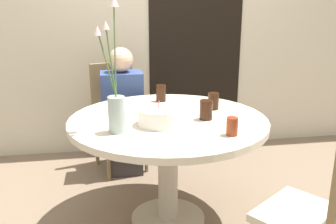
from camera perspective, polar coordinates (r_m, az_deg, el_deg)
The scene contains 14 objects.
ground_plane at distance 2.66m, azimuth -0.00°, elevation -16.16°, with size 16.00×16.00×0.00m, color #7A6651.
wall_back at distance 3.59m, azimuth -3.76°, elevation 14.41°, with size 8.00×0.05×2.60m.
doorway_panel at distance 3.67m, azimuth 4.23°, elevation 10.14°, with size 0.90×0.01×2.05m.
dining_table at distance 2.38m, azimuth -0.00°, elevation -3.98°, with size 1.24×1.24×0.73m.
chair_left_flank at distance 3.30m, azimuth -7.85°, elevation 0.37°, with size 0.50×0.50×0.92m.
chair_far_back at distance 1.91m, azimuth 22.62°, elevation -13.47°, with size 0.56×0.56×0.92m.
birthday_cake at distance 2.20m, azimuth -1.38°, elevation -0.70°, with size 0.25×0.25×0.15m.
flower_vase at distance 2.07m, azimuth -8.09°, elevation 2.20°, with size 0.15×0.15×0.73m.
side_plate at distance 2.31m, azimuth 10.60°, elevation -1.33°, with size 0.17×0.17×0.01m.
drink_glass_0 at distance 2.54m, azimuth 6.93°, elevation 1.67°, with size 0.07×0.07×0.11m.
drink_glass_1 at distance 2.31m, azimuth 5.82°, elevation 0.32°, with size 0.08×0.08×0.12m.
drink_glass_2 at distance 2.06m, azimuth 9.74°, elevation -2.18°, with size 0.06×0.06×0.10m.
drink_glass_3 at distance 2.72m, azimuth -1.07°, elevation 2.89°, with size 0.07×0.07×0.12m.
person_guest at distance 3.16m, azimuth -6.90°, elevation -0.61°, with size 0.34×0.24×1.08m.
Camera 1 is at (-0.37, -2.20, 1.44)m, focal length 40.00 mm.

